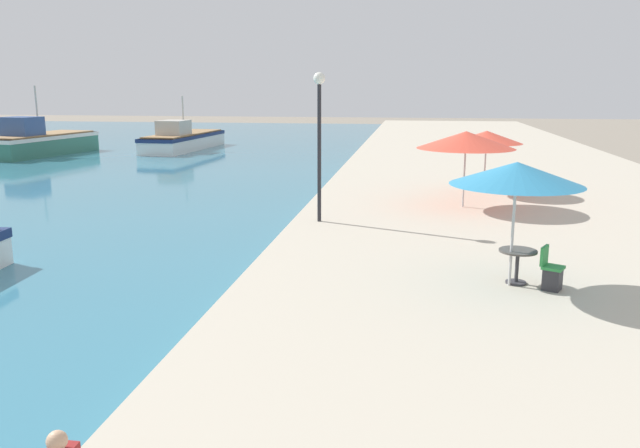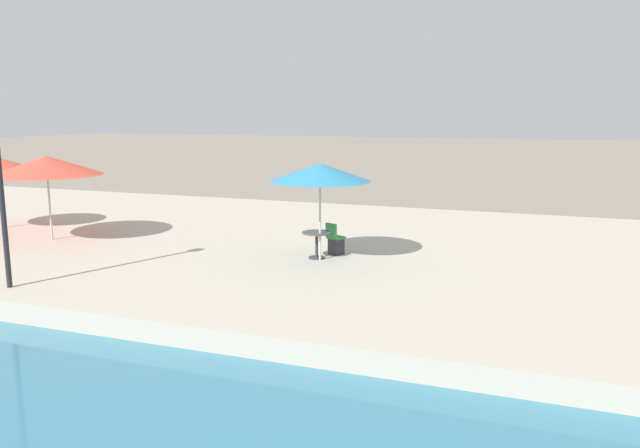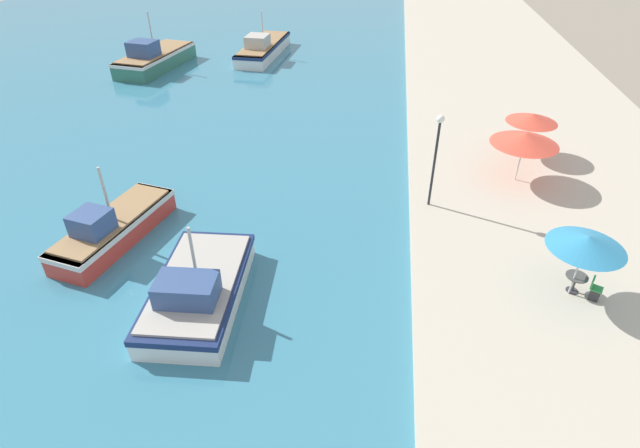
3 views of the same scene
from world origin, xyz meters
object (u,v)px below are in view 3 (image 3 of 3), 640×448
fishing_boat_far (155,58)px  lamppost (437,146)px  fishing_boat_near (198,289)px  fishing_boat_distant (263,48)px  cafe_chair_left (595,292)px  fishing_boat_mid (113,227)px  cafe_umbrella_white (525,138)px  cafe_umbrella_striped (532,118)px  cafe_umbrella_pink (587,242)px  cafe_table (576,280)px

fishing_boat_far → lamppost: (22.63, -20.57, 2.64)m
fishing_boat_near → fishing_boat_distant: size_ratio=0.65×
fishing_boat_distant → fishing_boat_far: bearing=-145.5°
fishing_boat_distant → cafe_chair_left: 37.40m
fishing_boat_mid → cafe_umbrella_white: size_ratio=1.99×
fishing_boat_mid → cafe_umbrella_white: (18.66, 7.38, 2.08)m
fishing_boat_near → fishing_boat_mid: size_ratio=0.97×
fishing_boat_far → cafe_chair_left: 38.88m
cafe_umbrella_striped → lamppost: bearing=-132.0°
cafe_umbrella_pink → cafe_umbrella_white: 8.91m
cafe_chair_left → lamppost: lamppost is taller
cafe_table → cafe_chair_left: (0.64, -0.33, -0.21)m
fishing_boat_distant → cafe_umbrella_white: (18.81, -22.56, 2.03)m
cafe_table → cafe_umbrella_pink: bearing=-136.0°
cafe_umbrella_white → cafe_table: cafe_umbrella_white is taller
cafe_umbrella_pink → cafe_table: 1.88m
fishing_boat_mid → lamppost: (14.03, 4.28, 2.83)m
fishing_boat_mid → cafe_table: size_ratio=8.40×
fishing_boat_near → lamppost: 12.11m
fishing_boat_near → lamppost: bearing=37.4°
fishing_boat_near → cafe_table: fishing_boat_near is taller
fishing_boat_far → cafe_chair_left: bearing=-33.9°
fishing_boat_near → fishing_boat_far: (-13.70, 28.23, 0.24)m
fishing_boat_near → cafe_umbrella_striped: bearing=40.5°
cafe_umbrella_white → lamppost: lamppost is taller
fishing_boat_mid → fishing_boat_distant: fishing_boat_distant is taller
cafe_umbrella_pink → cafe_chair_left: (0.81, -0.17, -2.07)m
fishing_boat_mid → cafe_chair_left: bearing=7.4°
cafe_umbrella_white → cafe_umbrella_striped: bearing=72.0°
fishing_boat_distant → cafe_umbrella_striped: size_ratio=3.59×
fishing_boat_mid → cafe_umbrella_pink: size_ratio=2.47×
fishing_boat_distant → cafe_chair_left: (19.96, -31.63, 0.01)m
fishing_boat_near → fishing_boat_mid: fishing_boat_mid is taller
lamppost → cafe_umbrella_striped: bearing=48.0°
fishing_boat_near → cafe_table: (14.07, 2.02, 0.32)m
cafe_umbrella_striped → lamppost: lamppost is taller
cafe_chair_left → fishing_boat_distant: bearing=-120.8°
fishing_boat_mid → fishing_boat_distant: 29.95m
fishing_boat_distant → cafe_umbrella_white: 29.45m
cafe_umbrella_white → lamppost: 5.63m
cafe_umbrella_white → fishing_boat_distant: bearing=129.8°
fishing_boat_far → lamppost: size_ratio=1.97×
cafe_chair_left → cafe_table: bearing=-90.0°
cafe_umbrella_white → cafe_umbrella_striped: 3.35m
fishing_boat_near → cafe_umbrella_white: (13.56, 10.76, 2.13)m
fishing_boat_near → lamppost: size_ratio=1.43×
fishing_boat_near → cafe_chair_left: 14.81m
fishing_boat_distant → cafe_umbrella_white: size_ratio=2.96×
cafe_chair_left → lamppost: size_ratio=0.20×
fishing_boat_mid → lamppost: size_ratio=1.47×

